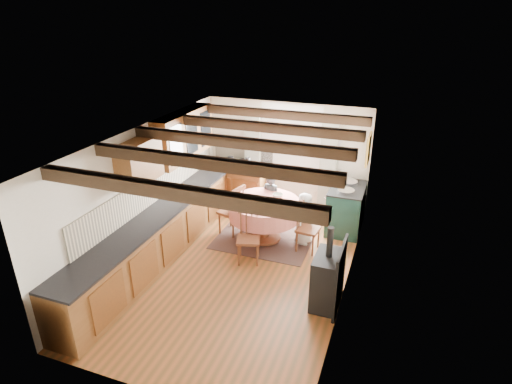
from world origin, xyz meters
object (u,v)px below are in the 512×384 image
at_px(dining_table, 264,221).
at_px(cast_iron_stove, 328,267).
at_px(cup, 243,199).
at_px(child_right, 304,219).
at_px(chair_right, 308,227).
at_px(chair_left, 231,210).
at_px(child_far, 271,200).
at_px(aga_range, 346,208).
at_px(chair_near, 248,238).

height_order(dining_table, cast_iron_stove, cast_iron_stove).
xyz_separation_m(dining_table, cup, (-0.39, -0.14, 0.46)).
bearing_deg(child_right, chair_right, -137.81).
bearing_deg(chair_left, cast_iron_stove, 69.75).
bearing_deg(cup, child_far, 65.77).
distance_m(aga_range, child_far, 1.52).
bearing_deg(cup, chair_left, 151.82).
distance_m(chair_left, child_right, 1.46).
height_order(child_far, cup, child_far).
distance_m(dining_table, aga_range, 1.71).
bearing_deg(cast_iron_stove, child_far, 126.56).
relative_size(chair_near, aga_range, 0.92).
xyz_separation_m(chair_right, aga_range, (0.52, 1.06, -0.00)).
distance_m(cast_iron_stove, child_far, 2.67).
distance_m(cast_iron_stove, child_right, 1.87).
xyz_separation_m(dining_table, chair_right, (0.89, -0.10, 0.07)).
bearing_deg(aga_range, child_far, -166.19).
height_order(dining_table, aga_range, aga_range).
relative_size(aga_range, child_far, 0.89).
xyz_separation_m(chair_left, child_right, (1.46, 0.12, -0.00)).
relative_size(aga_range, cup, 9.70).
height_order(chair_right, cast_iron_stove, cast_iron_stove).
height_order(chair_near, chair_left, chair_left).
height_order(chair_right, cup, chair_right).
xyz_separation_m(chair_near, child_right, (0.77, 0.98, 0.04)).
height_order(aga_range, child_far, child_far).
distance_m(chair_left, child_far, 0.86).
distance_m(dining_table, chair_left, 0.71).
bearing_deg(chair_right, aga_range, -20.39).
xyz_separation_m(dining_table, cast_iron_stove, (1.53, -1.54, 0.25)).
distance_m(dining_table, chair_right, 0.90).
bearing_deg(cup, chair_near, -61.50).
xyz_separation_m(aga_range, cup, (-1.81, -1.10, 0.40)).
relative_size(child_right, cup, 9.70).
relative_size(chair_right, child_right, 0.93).
bearing_deg(cast_iron_stove, dining_table, 134.73).
height_order(dining_table, cup, cup).
distance_m(chair_left, cup, 0.50).
bearing_deg(aga_range, child_right, -129.33).
distance_m(chair_near, cup, 0.89).
height_order(chair_near, aga_range, same).
height_order(aga_range, cup, aga_range).
height_order(chair_left, aga_range, chair_left).
relative_size(chair_left, child_far, 0.89).
xyz_separation_m(child_far, cup, (-0.33, -0.74, 0.29)).
xyz_separation_m(aga_range, child_right, (-0.67, -0.81, 0.04)).
height_order(dining_table, child_right, child_right).
bearing_deg(chair_right, child_far, 59.63).
bearing_deg(dining_table, child_far, 95.75).
bearing_deg(chair_near, child_far, 75.19).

